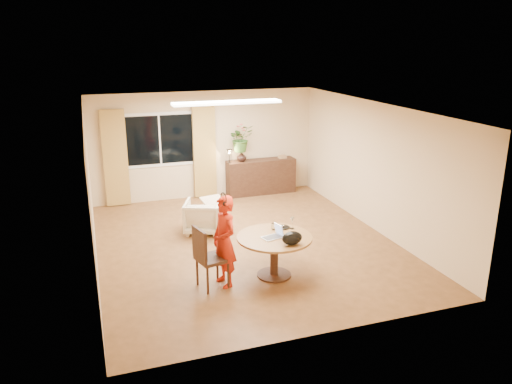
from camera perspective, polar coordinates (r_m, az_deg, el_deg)
floor at (r=9.68m, az=-1.13°, el=-5.92°), size 6.50×6.50×0.00m
ceiling at (r=8.98m, az=-1.23°, el=9.52°), size 6.50×6.50×0.00m
wall_back at (r=12.29m, az=-5.80°, el=5.38°), size 5.50×0.00×5.50m
wall_left at (r=8.84m, az=-18.41°, el=-0.12°), size 0.00×6.50×6.50m
wall_right at (r=10.38m, az=13.46°, el=2.79°), size 0.00×6.50×6.50m
window at (r=12.04m, az=-10.93°, el=5.89°), size 1.70×0.03×1.30m
curtain_left at (r=11.95m, az=-15.78°, el=3.72°), size 0.55×0.08×2.25m
curtain_right at (r=12.22m, az=-5.91°, el=4.57°), size 0.55×0.08×2.25m
ceiling_panel at (r=10.12m, az=-3.32°, el=10.17°), size 2.20×0.35×0.05m
dining_table at (r=8.22m, az=2.11°, el=-6.06°), size 1.24×1.24×0.70m
dining_chair at (r=7.91m, az=-5.03°, el=-7.39°), size 0.58×0.55×1.03m
child at (r=7.88m, az=-3.63°, el=-5.65°), size 0.61×0.47×1.48m
laptop at (r=8.06m, az=1.80°, el=-4.55°), size 0.37×0.30×0.22m
tumbler at (r=8.43m, az=2.03°, el=-3.94°), size 0.09×0.09×0.11m
wine_glass at (r=8.46m, az=4.17°, el=-3.53°), size 0.08×0.08×0.21m
pot_lid at (r=8.52m, az=3.15°, el=-4.00°), size 0.26×0.26×0.04m
handbag at (r=7.82m, az=4.14°, el=-5.28°), size 0.34×0.22×0.22m
armchair at (r=10.19m, az=-6.07°, el=-2.79°), size 0.93×0.94×0.66m
throw at (r=10.12m, az=-4.73°, el=-0.82°), size 0.56×0.64×0.03m
sideboard at (r=12.64m, az=0.57°, el=1.77°), size 1.75×0.43×0.87m
vase at (r=12.35m, az=-1.67°, el=4.08°), size 0.28×0.28×0.25m
bouquet at (r=12.25m, az=-1.75°, el=6.14°), size 0.69×0.63×0.66m
book_stack at (r=12.72m, az=3.03°, el=4.06°), size 0.21×0.16×0.08m
desk_lamp at (r=12.20m, az=-3.07°, el=4.15°), size 0.16×0.16×0.35m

